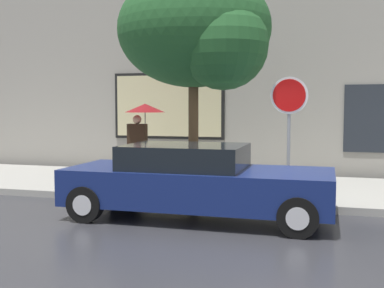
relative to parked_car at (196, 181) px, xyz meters
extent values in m
plane|color=#333338|center=(0.46, -0.03, -0.67)|extent=(60.00, 60.00, 0.00)
cube|color=#A3A099|center=(0.46, 2.97, -0.59)|extent=(20.00, 4.00, 0.15)
cube|color=#9E998E|center=(0.46, 5.47, 2.83)|extent=(20.00, 0.40, 7.00)
cube|color=black|center=(-2.28, 5.24, 1.37)|extent=(3.39, 0.06, 1.96)
cube|color=beige|center=(-2.28, 5.21, 1.37)|extent=(3.23, 0.03, 1.80)
cube|color=#262B33|center=(3.58, 5.25, 1.03)|extent=(1.80, 0.04, 1.80)
cube|color=navy|center=(0.05, 0.00, -0.09)|extent=(4.72, 1.80, 0.64)
cube|color=black|center=(-0.19, 0.00, 0.45)|extent=(2.12, 1.58, 0.42)
cylinder|color=black|center=(1.86, 0.83, -0.35)|extent=(0.64, 0.22, 0.64)
cylinder|color=silver|center=(1.86, 0.83, -0.35)|extent=(0.35, 0.24, 0.35)
cylinder|color=black|center=(1.86, -0.83, -0.35)|extent=(0.64, 0.22, 0.64)
cylinder|color=silver|center=(1.86, -0.83, -0.35)|extent=(0.35, 0.24, 0.35)
cylinder|color=black|center=(-1.76, 0.83, -0.35)|extent=(0.64, 0.22, 0.64)
cylinder|color=silver|center=(-1.76, 0.83, -0.35)|extent=(0.35, 0.24, 0.35)
cylinder|color=black|center=(-1.76, -0.83, -0.35)|extent=(0.64, 0.22, 0.64)
cylinder|color=silver|center=(-1.76, -0.83, -0.35)|extent=(0.35, 0.24, 0.35)
cylinder|color=black|center=(-2.54, 3.19, -0.10)|extent=(0.14, 0.14, 0.83)
cylinder|color=black|center=(-2.32, 3.19, -0.10)|extent=(0.14, 0.14, 0.83)
cube|color=black|center=(-2.43, 3.19, 0.61)|extent=(0.49, 0.22, 0.59)
sphere|color=tan|center=(-2.43, 3.19, 1.02)|extent=(0.23, 0.23, 0.23)
cylinder|color=#4C4C51|center=(-2.21, 3.19, 0.86)|extent=(0.02, 0.02, 0.90)
cone|color=maroon|center=(-2.21, 3.19, 1.31)|extent=(1.04, 1.04, 0.22)
cylinder|color=#4C3823|center=(-0.51, 1.67, 0.78)|extent=(0.22, 0.22, 2.60)
ellipsoid|color=#235628|center=(-0.51, 1.67, 2.98)|extent=(3.29, 2.79, 2.46)
sphere|color=#235628|center=(0.23, 1.26, 2.57)|extent=(1.81, 1.81, 1.81)
cylinder|color=gray|center=(1.50, 1.75, 0.70)|extent=(0.07, 0.07, 2.44)
cylinder|color=white|center=(1.50, 1.71, 1.57)|extent=(0.76, 0.02, 0.76)
cylinder|color=red|center=(1.50, 1.70, 1.57)|extent=(0.66, 0.02, 0.66)
camera|label=1|loc=(2.26, -8.20, 1.33)|focal=44.73mm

